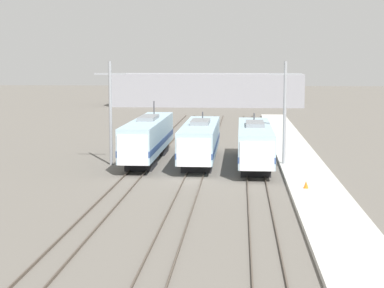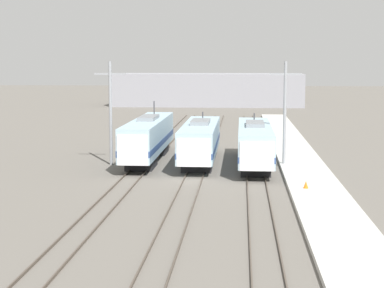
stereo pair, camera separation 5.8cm
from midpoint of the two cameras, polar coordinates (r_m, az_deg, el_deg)
The scene contains 12 objects.
ground_plane at distance 51.39m, azimuth 0.11°, elevation -3.11°, with size 400.00×400.00×0.00m, color #666059.
rail_pair_far_left at distance 51.98m, azimuth -5.38°, elevation -2.94°, with size 1.51×120.00×0.15m.
rail_pair_center at distance 51.38m, azimuth 0.11°, elevation -3.03°, with size 1.51×120.00×0.15m.
rail_pair_far_right at distance 51.26m, azimuth 5.69°, elevation -3.09°, with size 1.51×120.00×0.15m.
locomotive_far_left at distance 60.33m, azimuth -3.99°, elevation 0.52°, with size 2.80×18.18×5.39m.
locomotive_center at distance 58.90m, azimuth 0.68°, elevation 0.25°, with size 3.05×16.58×4.46m.
locomotive_far_right at distance 57.28m, azimuth 5.57°, elevation 0.02°, with size 2.94×16.91×4.47m.
catenary_tower_left at distance 58.14m, azimuth -7.29°, elevation 3.01°, with size 2.81×0.28×9.35m.
catenary_tower_right at distance 57.07m, azimuth 8.22°, elevation 2.92°, with size 2.81×0.28×9.35m.
platform at distance 51.52m, azimuth 10.41°, elevation -3.02°, with size 4.00×120.00×0.32m.
traffic_cone at distance 46.60m, azimuth 10.06°, elevation -3.58°, with size 0.36×0.36×0.53m.
depot_building at distance 137.48m, azimuth 1.45°, elevation 4.86°, with size 39.51×13.91×6.79m.
Camera 1 is at (3.70, -50.41, 9.31)m, focal length 60.00 mm.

